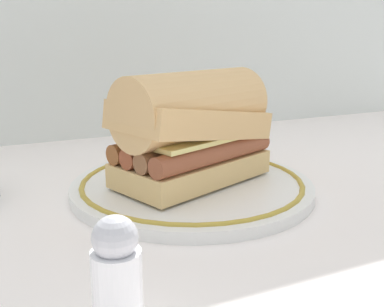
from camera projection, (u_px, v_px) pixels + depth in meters
ground_plane at (170, 197)px, 0.50m from camera, size 1.50×1.50×0.00m
plate at (192, 185)px, 0.51m from camera, size 0.27×0.27×0.01m
sausage_sandwich at (192, 127)px, 0.49m from camera, size 0.19×0.15×0.12m
salt_shaker at (117, 284)px, 0.25m from camera, size 0.03×0.03×0.08m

